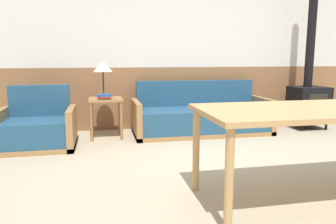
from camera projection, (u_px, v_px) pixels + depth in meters
name	position (u px, v px, depth m)	size (l,w,h in m)	color
ground_plane	(265.00, 183.00, 3.06)	(16.00, 16.00, 0.00)	#B2A58C
wall_back	(191.00, 46.00, 5.38)	(7.20, 0.06, 2.70)	#8E603D
couch	(201.00, 118.00, 5.04)	(2.09, 0.80, 0.79)	#9E7042
armchair	(37.00, 130.00, 4.22)	(0.94, 0.73, 0.79)	#9E7042
side_table	(106.00, 106.00, 4.74)	(0.47, 0.47, 0.58)	#9E7042
table_lamp	(103.00, 67.00, 4.72)	(0.28, 0.28, 0.54)	#262628
book_stack	(104.00, 97.00, 4.63)	(0.21, 0.17, 0.07)	#2D7F3D
dining_table	(314.00, 117.00, 2.62)	(1.85, 0.87, 0.76)	tan
wood_stove	(309.00, 91.00, 5.35)	(0.54, 0.50, 2.56)	black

